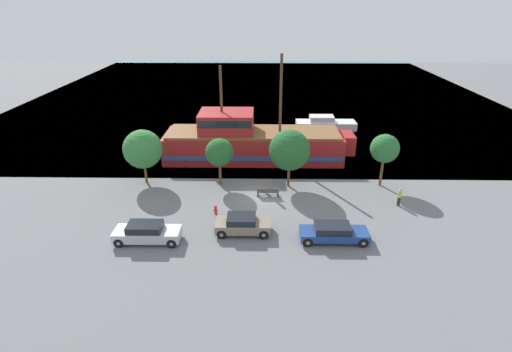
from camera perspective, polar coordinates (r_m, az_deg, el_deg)
ground_plane at (r=35.51m, az=0.61°, el=-3.09°), size 160.00×160.00×0.00m
water_surface at (r=77.31m, az=0.82°, el=11.99°), size 80.00×80.00×0.00m
pirate_ship at (r=43.51m, az=-0.72°, el=4.94°), size 20.34×5.56×11.21m
moored_boat_dockside at (r=55.14m, az=9.82°, el=7.37°), size 7.98×2.57×1.76m
parked_car_curb_front at (r=30.13m, az=-1.91°, el=-6.90°), size 4.10×1.93×1.41m
parked_car_curb_mid at (r=29.71m, az=11.02°, el=-7.95°), size 4.93×1.80×1.33m
parked_car_curb_rear at (r=30.12m, az=-15.31°, el=-7.81°), size 4.74×1.78×1.47m
fire_hydrant at (r=32.89m, az=-5.79°, el=-4.78°), size 0.42×0.25×0.76m
bench_promenade_east at (r=35.54m, az=1.70°, el=-2.27°), size 1.91×0.45×0.85m
pedestrian_walking_near at (r=35.96m, az=19.80°, el=-2.83°), size 0.32×0.32×1.61m
tree_row_east at (r=38.65m, az=-15.88°, el=3.71°), size 3.63×3.63×5.18m
tree_row_mideast at (r=36.89m, az=-5.26°, el=3.37°), size 2.60×2.60×4.55m
tree_row_midwest at (r=36.40m, az=4.81°, el=3.71°), size 3.76×3.76×5.48m
tree_row_west at (r=38.25m, az=17.92°, el=3.74°), size 2.62×2.62×5.00m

